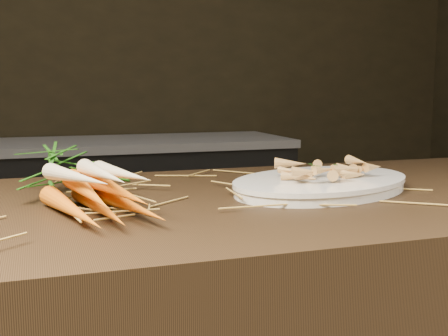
{
  "coord_description": "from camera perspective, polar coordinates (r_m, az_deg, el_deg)",
  "views": [
    {
      "loc": [
        -0.04,
        -0.64,
        1.09
      ],
      "look_at": [
        0.26,
        0.26,
        0.96
      ],
      "focal_mm": 45.0,
      "sensor_mm": 36.0,
      "label": 1
    }
  ],
  "objects": [
    {
      "name": "back_counter",
      "position": [
        2.92,
        -11.52,
        -5.42
      ],
      "size": [
        1.82,
        0.62,
        0.84
      ],
      "color": "black",
      "rests_on": "ground"
    },
    {
      "name": "straw_bedding",
      "position": [
        0.96,
        -16.03,
        -3.38
      ],
      "size": [
        1.4,
        0.6,
        0.02
      ],
      "primitive_type": null,
      "color": "olive",
      "rests_on": "main_counter"
    },
    {
      "name": "root_veg_bunch",
      "position": [
        0.99,
        -14.53,
        -0.93
      ],
      "size": [
        0.22,
        0.49,
        0.09
      ],
      "rotation": [
        0.0,
        0.0,
        0.16
      ],
      "color": "#C9641B",
      "rests_on": "main_counter"
    },
    {
      "name": "serving_platter",
      "position": [
        1.09,
        9.89,
        -1.74
      ],
      "size": [
        0.46,
        0.39,
        0.02
      ],
      "primitive_type": null,
      "rotation": [
        0.0,
        0.0,
        0.4
      ],
      "color": "white",
      "rests_on": "main_counter"
    },
    {
      "name": "roasted_veg_heap",
      "position": [
        1.08,
        9.93,
        -0.07
      ],
      "size": [
        0.23,
        0.2,
        0.04
      ],
      "primitive_type": null,
      "rotation": [
        0.0,
        0.0,
        0.4
      ],
      "color": "#BB7F43",
      "rests_on": "serving_platter"
    },
    {
      "name": "serving_fork",
      "position": [
        1.19,
        14.74,
        -0.48
      ],
      "size": [
        0.02,
        0.15,
        0.0
      ],
      "primitive_type": "cube",
      "rotation": [
        0.0,
        0.0,
        -0.04
      ],
      "color": "silver",
      "rests_on": "serving_platter"
    }
  ]
}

